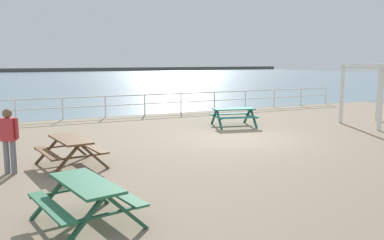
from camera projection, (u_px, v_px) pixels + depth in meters
ground_plane at (240, 141)px, 14.99m from camera, size 30.00×24.00×0.20m
sea_band at (55, 79)px, 62.07m from camera, size 142.00×90.00×0.01m
distant_shoreline at (33, 72)px, 100.45m from camera, size 142.00×6.00×1.80m
seaward_railing at (163, 100)px, 21.79m from camera, size 23.07×0.07×1.08m
picnic_table_near_left at (86, 192)px, 7.06m from camera, size 1.83×2.06×0.80m
picnic_table_near_right at (234, 113)px, 17.72m from camera, size 2.08×1.85×0.80m
picnic_table_mid_centre at (70, 145)px, 10.95m from camera, size 1.77×2.00×0.80m
visitor at (9, 137)px, 10.19m from camera, size 0.47×0.36×1.66m
lattice_pergola at (381, 80)px, 17.70m from camera, size 2.58×2.70×2.70m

